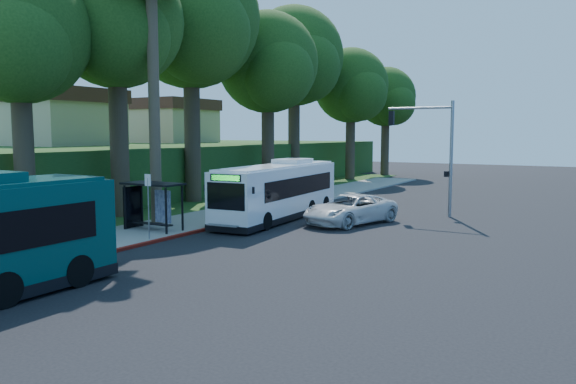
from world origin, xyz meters
The scene contains 17 objects.
ground centered at (0.00, 0.00, 0.00)m, with size 140.00×140.00×0.00m, color black.
sidewalk centered at (-7.30, 0.00, 0.06)m, with size 4.50×70.00×0.12m, color gray.
red_curb centered at (-5.00, -4.00, 0.07)m, with size 0.25×30.00×0.13m, color maroon.
grass_verge centered at (-13.00, 5.00, 0.03)m, with size 8.00×70.00×0.06m, color #234719.
bus_shelter centered at (-7.26, -2.86, 1.81)m, with size 3.20×1.51×2.55m.
stop_sign_pole centered at (-5.40, -5.00, 2.08)m, with size 0.35×0.06×3.17m.
traffic_signal_pole centered at (3.78, 10.00, 4.42)m, with size 4.10×0.30×7.00m.
hillside_backdrop centered at (-26.30, 15.10, 2.44)m, with size 24.00×60.00×8.80m.
tree_0 centered at (-12.40, -0.02, 11.20)m, with size 8.40×8.00×15.70m.
tree_1 centered at (-13.37, 7.98, 12.73)m, with size 10.50×10.00×18.26m.
tree_2 centered at (-11.89, 15.98, 10.48)m, with size 8.82×8.40×15.12m.
tree_3 centered at (-13.88, 23.98, 11.98)m, with size 10.08×9.60×17.28m.
tree_4 centered at (-11.40, 31.98, 9.73)m, with size 8.40×8.00×14.14m.
tree_5 centered at (-10.41, 39.99, 8.96)m, with size 7.35×7.00×12.86m.
tree_6 centered at (-12.91, -6.01, 9.71)m, with size 7.56×7.20×13.74m.
white_bus centered at (-3.74, 4.11, 1.70)m, with size 3.37×11.87×3.49m.
pickup centered at (0.64, 4.52, 0.82)m, with size 2.73×5.92×1.65m, color silver.
Camera 1 is at (13.23, -24.16, 5.08)m, focal length 35.00 mm.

